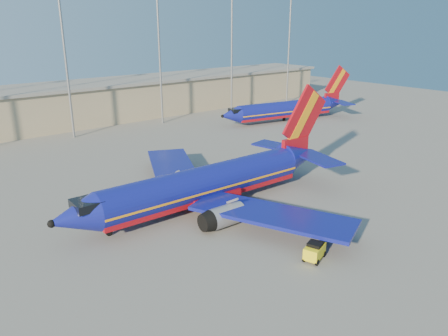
# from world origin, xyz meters

# --- Properties ---
(ground) EXTENTS (220.00, 220.00, 0.00)m
(ground) POSITION_xyz_m (0.00, 0.00, 0.00)
(ground) COLOR slate
(ground) RESTS_ON ground
(terminal_building) EXTENTS (122.00, 16.00, 8.50)m
(terminal_building) POSITION_xyz_m (10.00, 58.00, 4.32)
(terminal_building) COLOR gray
(terminal_building) RESTS_ON ground
(light_mast_row) EXTENTS (101.60, 1.60, 28.65)m
(light_mast_row) POSITION_xyz_m (5.00, 46.00, 17.55)
(light_mast_row) COLOR gray
(light_mast_row) RESTS_ON ground
(aircraft_main) EXTENTS (39.11, 37.63, 13.24)m
(aircraft_main) POSITION_xyz_m (-4.79, 3.14, 2.83)
(aircraft_main) COLOR navy
(aircraft_main) RESTS_ON ground
(aircraft_second) EXTENTS (34.10, 14.36, 11.66)m
(aircraft_second) POSITION_xyz_m (37.94, 29.99, 2.67)
(aircraft_second) COLOR navy
(aircraft_second) RESTS_ON ground
(baggage_tug) EXTENTS (2.75, 2.14, 1.74)m
(baggage_tug) POSITION_xyz_m (-5.27, -13.20, 0.90)
(baggage_tug) COLOR yellow
(baggage_tug) RESTS_ON ground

